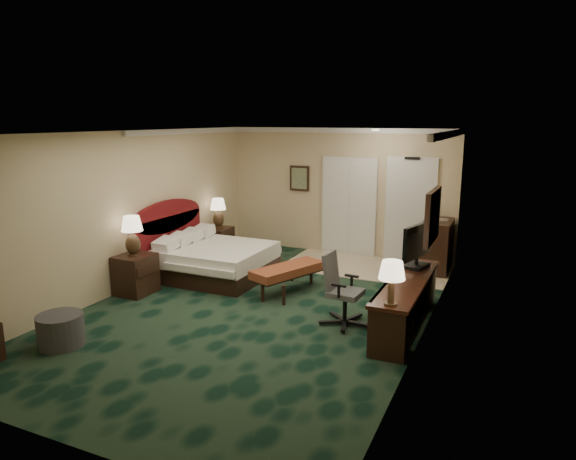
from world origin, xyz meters
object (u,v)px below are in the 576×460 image
at_px(bed, 217,261).
at_px(nightstand_far, 218,242).
at_px(minibar, 437,246).
at_px(bed_bench, 288,279).
at_px(ottoman, 61,330).
at_px(desk_chair, 345,290).
at_px(lamp_near, 132,236).
at_px(lamp_far, 218,213).
at_px(tv, 417,246).
at_px(desk, 406,304).
at_px(nightstand_near, 136,274).

xyz_separation_m(bed, nightstand_far, (-0.76, 1.28, 0.01)).
bearing_deg(minibar, bed, -150.55).
bearing_deg(bed_bench, ottoman, -98.40).
height_order(bed_bench, desk_chair, desk_chair).
relative_size(lamp_near, lamp_far, 1.06).
height_order(bed_bench, tv, tv).
xyz_separation_m(desk, minibar, (-0.04, 2.98, 0.15)).
relative_size(nightstand_near, tv, 0.78).
bearing_deg(ottoman, lamp_near, 103.60).
bearing_deg(nightstand_near, lamp_far, 90.51).
bearing_deg(nightstand_far, bed_bench, -33.26).
bearing_deg(desk_chair, minibar, 80.22).
distance_m(nightstand_far, bed_bench, 2.79).
bearing_deg(ottoman, desk, 31.82).
height_order(bed, lamp_far, lamp_far).
bearing_deg(minibar, nightstand_far, -169.97).
height_order(bed, nightstand_near, nightstand_near).
bearing_deg(nightstand_near, minibar, 37.87).
bearing_deg(desk, lamp_near, -174.22).
xyz_separation_m(lamp_near, tv, (4.43, 1.14, 0.02)).
bearing_deg(minibar, lamp_far, -170.40).
bearing_deg(ottoman, tv, 38.57).
xyz_separation_m(nightstand_far, desk, (4.46, -2.20, 0.04)).
relative_size(bed, lamp_near, 2.79).
distance_m(ottoman, desk, 4.66).
xyz_separation_m(tv, desk_chair, (-0.80, -0.96, -0.51)).
bearing_deg(desk_chair, nightstand_far, 149.60).
distance_m(bed, lamp_far, 1.65).
xyz_separation_m(nightstand_near, desk, (4.44, 0.44, 0.01)).
height_order(nightstand_near, ottoman, nightstand_near).
bearing_deg(bed_bench, nightstand_near, -132.39).
distance_m(nightstand_near, tv, 4.62).
relative_size(bed_bench, tv, 1.60).
bearing_deg(desk, nightstand_far, 153.72).
relative_size(nightstand_near, lamp_far, 1.06).
height_order(ottoman, desk_chair, desk_chair).
relative_size(bed, nightstand_near, 2.78).
bearing_deg(lamp_near, bed_bench, 25.77).
xyz_separation_m(bed, desk, (3.70, -0.92, 0.05)).
bearing_deg(nightstand_far, ottoman, -83.85).
distance_m(bed, ottoman, 3.38).
relative_size(bed_bench, desk_chair, 1.33).
xyz_separation_m(lamp_near, bed_bench, (2.32, 1.12, -0.77)).
xyz_separation_m(lamp_near, ottoman, (0.48, -2.00, -0.79)).
xyz_separation_m(lamp_far, bed_bench, (2.34, -1.56, -0.70)).
relative_size(desk, minibar, 2.40).
distance_m(lamp_far, desk_chair, 4.44).
distance_m(nightstand_far, lamp_near, 2.74).
bearing_deg(desk_chair, bed, 161.43).
xyz_separation_m(nightstand_far, lamp_far, (-0.00, 0.03, 0.62)).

